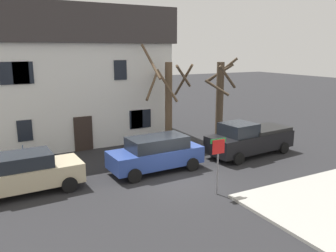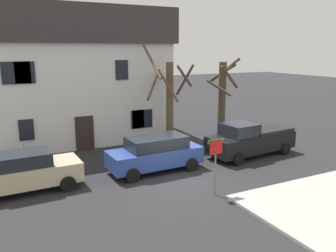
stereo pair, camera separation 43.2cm
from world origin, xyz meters
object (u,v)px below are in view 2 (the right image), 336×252
at_px(car_blue_wagon, 155,153).
at_px(pickup_truck_black, 250,139).
at_px(tree_bare_mid, 222,95).
at_px(street_sign_pole, 216,156).
at_px(car_beige_sedan, 25,172).
at_px(building_main, 67,74).
at_px(bicycle_leaning, 28,156).
at_px(tree_bare_near, 169,99).

bearing_deg(car_blue_wagon, pickup_truck_black, -1.01).
relative_size(tree_bare_mid, street_sign_pole, 2.25).
xyz_separation_m(car_beige_sedan, car_blue_wagon, (6.11, -0.21, 0.05)).
xyz_separation_m(building_main, bicycle_leaning, (-3.25, -4.74, -4.05)).
bearing_deg(pickup_truck_black, street_sign_pole, -143.24).
distance_m(building_main, pickup_truck_black, 12.93).
bearing_deg(tree_bare_near, bicycle_leaning, 175.59).
height_order(building_main, street_sign_pole, building_main).
distance_m(car_beige_sedan, bicycle_leaning, 4.21).
bearing_deg(bicycle_leaning, pickup_truck_black, -20.96).
xyz_separation_m(tree_bare_near, street_sign_pole, (-1.68, -7.56, -1.33)).
height_order(tree_bare_mid, car_beige_sedan, tree_bare_mid).
distance_m(pickup_truck_black, street_sign_pole, 6.29).
xyz_separation_m(tree_bare_near, pickup_truck_black, (3.32, -3.82, -2.08)).
distance_m(tree_bare_mid, bicycle_leaning, 13.35).
xyz_separation_m(car_blue_wagon, street_sign_pole, (1.00, -3.84, 0.80)).
relative_size(street_sign_pole, bicycle_leaning, 1.45).
relative_size(tree_bare_near, pickup_truck_black, 1.14).
bearing_deg(car_blue_wagon, car_beige_sedan, 178.08).
bearing_deg(car_beige_sedan, bicycle_leaning, 83.80).
bearing_deg(car_beige_sedan, pickup_truck_black, -1.47).
distance_m(building_main, bicycle_leaning, 7.03).
xyz_separation_m(building_main, car_beige_sedan, (-3.70, -8.89, -3.54)).
distance_m(tree_bare_near, street_sign_pole, 7.86).
relative_size(building_main, pickup_truck_black, 2.32).
relative_size(car_blue_wagon, bicycle_leaning, 2.85).
xyz_separation_m(building_main, tree_bare_near, (5.08, -5.38, -1.37)).
height_order(building_main, tree_bare_near, building_main).
relative_size(tree_bare_mid, bicycle_leaning, 3.26).
bearing_deg(bicycle_leaning, tree_bare_mid, 2.01).
distance_m(car_blue_wagon, bicycle_leaning, 7.16).
relative_size(tree_bare_mid, pickup_truck_black, 0.98).
height_order(car_beige_sedan, street_sign_pole, street_sign_pole).
relative_size(building_main, bicycle_leaning, 7.69).
relative_size(car_blue_wagon, street_sign_pole, 1.96).
relative_size(tree_bare_near, bicycle_leaning, 3.79).
bearing_deg(tree_bare_near, car_blue_wagon, -125.76).
distance_m(building_main, car_beige_sedan, 10.26).
bearing_deg(street_sign_pole, tree_bare_mid, 53.34).
relative_size(building_main, tree_bare_mid, 2.36).
xyz_separation_m(tree_bare_mid, car_beige_sedan, (-13.55, -4.61, -2.00)).
relative_size(car_beige_sedan, bicycle_leaning, 2.80).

